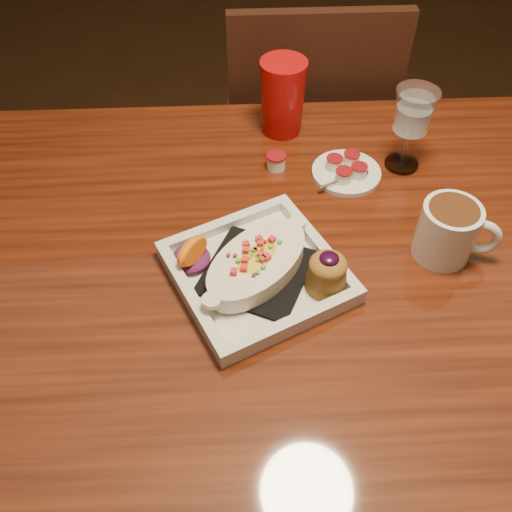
{
  "coord_description": "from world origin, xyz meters",
  "views": [
    {
      "loc": [
        -0.19,
        -0.64,
        1.47
      ],
      "look_at": [
        -0.16,
        -0.02,
        0.77
      ],
      "focal_mm": 40.0,
      "sensor_mm": 36.0,
      "label": 1
    }
  ],
  "objects_px": {
    "table": "(344,287)",
    "red_tumbler": "(283,97)",
    "chair_far": "(304,141)",
    "saucer": "(346,171)",
    "plate": "(264,268)",
    "coffee_mug": "(449,230)",
    "goblet": "(413,116)"
  },
  "relations": [
    {
      "from": "chair_far",
      "to": "saucer",
      "type": "relative_size",
      "value": 6.99
    },
    {
      "from": "plate",
      "to": "coffee_mug",
      "type": "xyz_separation_m",
      "value": [
        0.31,
        0.04,
        0.03
      ]
    },
    {
      "from": "table",
      "to": "red_tumbler",
      "type": "height_order",
      "value": "red_tumbler"
    },
    {
      "from": "goblet",
      "to": "red_tumbler",
      "type": "height_order",
      "value": "goblet"
    },
    {
      "from": "plate",
      "to": "coffee_mug",
      "type": "height_order",
      "value": "coffee_mug"
    },
    {
      "from": "table",
      "to": "red_tumbler",
      "type": "xyz_separation_m",
      "value": [
        -0.09,
        0.35,
        0.17
      ]
    },
    {
      "from": "coffee_mug",
      "to": "saucer",
      "type": "height_order",
      "value": "coffee_mug"
    },
    {
      "from": "chair_far",
      "to": "goblet",
      "type": "bearing_deg",
      "value": 108.56
    },
    {
      "from": "red_tumbler",
      "to": "plate",
      "type": "bearing_deg",
      "value": -98.57
    },
    {
      "from": "saucer",
      "to": "red_tumbler",
      "type": "relative_size",
      "value": 0.85
    },
    {
      "from": "coffee_mug",
      "to": "plate",
      "type": "bearing_deg",
      "value": -155.22
    },
    {
      "from": "coffee_mug",
      "to": "table",
      "type": "bearing_deg",
      "value": -166.67
    },
    {
      "from": "chair_far",
      "to": "plate",
      "type": "relative_size",
      "value": 2.77
    },
    {
      "from": "chair_far",
      "to": "goblet",
      "type": "xyz_separation_m",
      "value": [
        0.14,
        -0.4,
        0.36
      ]
    },
    {
      "from": "chair_far",
      "to": "goblet",
      "type": "relative_size",
      "value": 5.62
    },
    {
      "from": "coffee_mug",
      "to": "goblet",
      "type": "bearing_deg",
      "value": 111.03
    },
    {
      "from": "coffee_mug",
      "to": "red_tumbler",
      "type": "relative_size",
      "value": 0.86
    },
    {
      "from": "table",
      "to": "chair_far",
      "type": "height_order",
      "value": "chair_far"
    },
    {
      "from": "plate",
      "to": "goblet",
      "type": "height_order",
      "value": "goblet"
    },
    {
      "from": "chair_far",
      "to": "plate",
      "type": "distance_m",
      "value": 0.75
    },
    {
      "from": "saucer",
      "to": "chair_far",
      "type": "bearing_deg",
      "value": 92.79
    },
    {
      "from": "chair_far",
      "to": "goblet",
      "type": "distance_m",
      "value": 0.56
    },
    {
      "from": "coffee_mug",
      "to": "saucer",
      "type": "xyz_separation_m",
      "value": [
        -0.13,
        0.21,
        -0.04
      ]
    },
    {
      "from": "saucer",
      "to": "red_tumbler",
      "type": "distance_m",
      "value": 0.2
    },
    {
      "from": "plate",
      "to": "coffee_mug",
      "type": "bearing_deg",
      "value": -17.48
    },
    {
      "from": "chair_far",
      "to": "saucer",
      "type": "height_order",
      "value": "chair_far"
    },
    {
      "from": "plate",
      "to": "saucer",
      "type": "height_order",
      "value": "plate"
    },
    {
      "from": "table",
      "to": "plate",
      "type": "relative_size",
      "value": 4.47
    },
    {
      "from": "goblet",
      "to": "saucer",
      "type": "bearing_deg",
      "value": -166.76
    },
    {
      "from": "plate",
      "to": "red_tumbler",
      "type": "relative_size",
      "value": 2.15
    },
    {
      "from": "goblet",
      "to": "coffee_mug",
      "type": "bearing_deg",
      "value": -85.69
    },
    {
      "from": "plate",
      "to": "saucer",
      "type": "relative_size",
      "value": 2.52
    }
  ]
}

